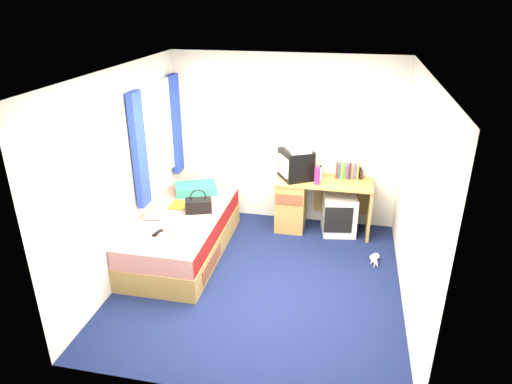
% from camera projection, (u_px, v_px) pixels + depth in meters
% --- Properties ---
extents(ground, '(3.40, 3.40, 0.00)m').
position_uv_depth(ground, '(261.00, 280.00, 5.37)').
color(ground, '#0C1438').
rests_on(ground, ground).
extents(room_shell, '(3.40, 3.40, 3.40)m').
position_uv_depth(room_shell, '(261.00, 165.00, 4.79)').
color(room_shell, white).
rests_on(room_shell, ground).
extents(bed, '(1.01, 2.00, 0.54)m').
position_uv_depth(bed, '(183.00, 235.00, 5.84)').
color(bed, '#A88646').
rests_on(bed, ground).
extents(pillow, '(0.65, 0.55, 0.12)m').
position_uv_depth(pillow, '(196.00, 189.00, 6.36)').
color(pillow, '#17719B').
rests_on(pillow, bed).
extents(desk, '(1.30, 0.55, 0.75)m').
position_uv_depth(desk, '(304.00, 201.00, 6.43)').
color(desk, '#A88646').
rests_on(desk, ground).
extents(storage_cube, '(0.51, 0.51, 0.55)m').
position_uv_depth(storage_cube, '(339.00, 214.00, 6.35)').
color(storage_cube, silver).
rests_on(storage_cube, ground).
extents(crt_tv, '(0.54, 0.55, 0.41)m').
position_uv_depth(crt_tv, '(296.00, 164.00, 6.24)').
color(crt_tv, black).
rests_on(crt_tv, desk).
extents(vcr, '(0.44, 0.49, 0.08)m').
position_uv_depth(vcr, '(297.00, 147.00, 6.14)').
color(vcr, silver).
rests_on(vcr, crt_tv).
extents(book_row, '(0.31, 0.13, 0.20)m').
position_uv_depth(book_row, '(347.00, 171.00, 6.30)').
color(book_row, maroon).
rests_on(book_row, desk).
extents(picture_frame, '(0.04, 0.12, 0.14)m').
position_uv_depth(picture_frame, '(361.00, 173.00, 6.29)').
color(picture_frame, black).
rests_on(picture_frame, desk).
extents(pink_water_bottle, '(0.07, 0.07, 0.23)m').
position_uv_depth(pink_water_bottle, '(317.00, 176.00, 6.08)').
color(pink_water_bottle, '#E52069').
rests_on(pink_water_bottle, desk).
extents(aerosol_can, '(0.05, 0.05, 0.18)m').
position_uv_depth(aerosol_can, '(320.00, 173.00, 6.24)').
color(aerosol_can, silver).
rests_on(aerosol_can, desk).
extents(handbag, '(0.37, 0.28, 0.31)m').
position_uv_depth(handbag, '(199.00, 205.00, 5.80)').
color(handbag, black).
rests_on(handbag, bed).
extents(towel, '(0.36, 0.34, 0.10)m').
position_uv_depth(towel, '(183.00, 227.00, 5.36)').
color(towel, white).
rests_on(towel, bed).
extents(magazine, '(0.23, 0.29, 0.01)m').
position_uv_depth(magazine, '(179.00, 205.00, 5.99)').
color(magazine, yellow).
rests_on(magazine, bed).
extents(water_bottle, '(0.21, 0.13, 0.07)m').
position_uv_depth(water_bottle, '(154.00, 217.00, 5.61)').
color(water_bottle, white).
rests_on(water_bottle, bed).
extents(colour_swatch_fan, '(0.23, 0.11, 0.01)m').
position_uv_depth(colour_swatch_fan, '(165.00, 235.00, 5.26)').
color(colour_swatch_fan, gold).
rests_on(colour_swatch_fan, bed).
extents(remote_control, '(0.09, 0.17, 0.02)m').
position_uv_depth(remote_control, '(158.00, 233.00, 5.30)').
color(remote_control, black).
rests_on(remote_control, bed).
extents(window_assembly, '(0.11, 1.42, 1.40)m').
position_uv_depth(window_assembly, '(158.00, 135.00, 5.90)').
color(window_assembly, silver).
rests_on(window_assembly, room_shell).
extents(white_heels, '(0.18, 0.28, 0.09)m').
position_uv_depth(white_heels, '(374.00, 261.00, 5.69)').
color(white_heels, beige).
rests_on(white_heels, ground).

